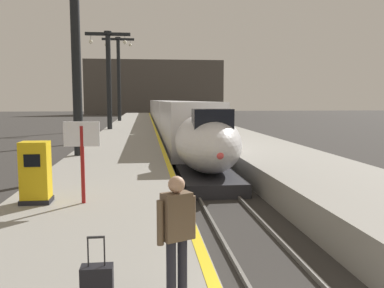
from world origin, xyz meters
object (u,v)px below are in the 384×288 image
station_column_far (109,70)px  departure_info_board (82,145)px  highspeed_train_main (166,114)px  rolling_suitcase (97,288)px  station_column_distant (119,72)px  ticket_machine_yellow (36,175)px  station_column_mid (75,27)px  passenger_near_edge (177,229)px

station_column_far → departure_info_board: bearing=-86.7°
highspeed_train_main → rolling_suitcase: size_ratio=76.47×
station_column_distant → departure_info_board: (1.57, -41.70, -4.69)m
ticket_machine_yellow → departure_info_board: departure_info_board is taller
station_column_mid → ticket_machine_yellow: size_ratio=6.34×
station_column_mid → passenger_near_edge: (3.56, -14.72, -5.04)m
passenger_near_edge → departure_info_board: departure_info_board is taller
station_column_far → passenger_near_edge: size_ratio=5.18×
station_column_far → ticket_machine_yellow: 27.17m
highspeed_train_main → rolling_suitcase: bearing=-94.2°
station_column_far → passenger_near_edge: bearing=-83.7°
station_column_distant → rolling_suitcase: bearing=-86.9°
highspeed_train_main → departure_info_board: bearing=-96.1°
highspeed_train_main → station_column_distant: station_column_distant is taller
station_column_distant → departure_info_board: 41.99m
station_column_distant → passenger_near_edge: size_ratio=6.18×
station_column_mid → station_column_distant: 32.38m
departure_info_board → station_column_mid: bearing=99.5°
station_column_far → departure_info_board: 27.26m
station_column_mid → rolling_suitcase: station_column_mid is taller
station_column_distant → passenger_near_edge: station_column_distant is taller
rolling_suitcase → departure_info_board: 5.76m
departure_info_board → passenger_near_edge: bearing=-69.7°
station_column_mid → ticket_machine_yellow: (0.35, -9.16, -5.29)m
station_column_distant → ticket_machine_yellow: 41.89m
rolling_suitcase → ticket_machine_yellow: ticket_machine_yellow is taller
station_column_distant → passenger_near_edge: (3.56, -47.10, -5.20)m
station_column_mid → station_column_distant: bearing=90.0°
highspeed_train_main → ticket_machine_yellow: (-5.55, -40.44, -0.18)m
station_column_distant → rolling_suitcase: station_column_distant is taller
station_column_mid → passenger_near_edge: 15.97m
station_column_distant → rolling_suitcase: (2.55, -47.25, -5.89)m
rolling_suitcase → departure_info_board: bearing=100.0°
station_column_far → station_column_distant: size_ratio=0.84×
station_column_far → ticket_machine_yellow: size_ratio=5.47×
rolling_suitcase → departure_info_board: departure_info_board is taller
highspeed_train_main → departure_info_board: highspeed_train_main is taller
station_column_mid → rolling_suitcase: bearing=-80.3°
rolling_suitcase → ticket_machine_yellow: size_ratio=0.61×
station_column_mid → rolling_suitcase: 16.14m
station_column_distant → departure_info_board: station_column_distant is taller
passenger_near_edge → departure_info_board: bearing=110.3°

